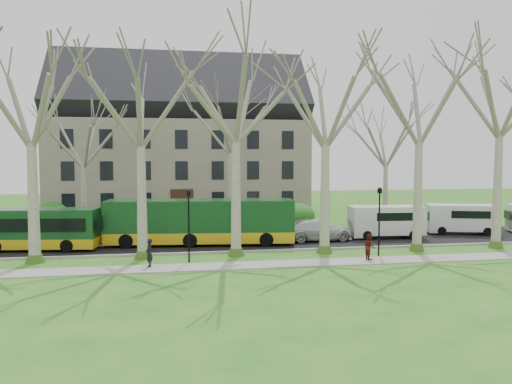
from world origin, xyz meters
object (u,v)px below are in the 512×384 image
(bus_lead, at_px, (12,229))
(pedestrian_b, at_px, (369,247))
(sedan, at_px, (317,230))
(pedestrian_a, at_px, (149,253))
(bus_follow, at_px, (200,221))
(van_b, at_px, (462,219))
(van_a, at_px, (386,222))

(bus_lead, bearing_deg, pedestrian_b, -9.89)
(sedan, relative_size, pedestrian_b, 3.45)
(pedestrian_a, bearing_deg, sedan, 128.52)
(bus_follow, xyz_separation_m, sedan, (8.64, 0.15, -0.86))
(van_b, distance_m, pedestrian_b, 14.17)
(pedestrian_b, bearing_deg, van_a, -33.14)
(sedan, height_order, pedestrian_a, pedestrian_a)
(bus_lead, bearing_deg, sedan, 7.95)
(van_a, height_order, pedestrian_a, van_a)
(sedan, xyz_separation_m, pedestrian_b, (1.19, -7.20, -0.00))
(sedan, distance_m, van_a, 5.71)
(van_a, bearing_deg, bus_lead, -174.42)
(sedan, bearing_deg, van_a, -90.01)
(van_b, bearing_deg, pedestrian_b, -126.42)
(van_b, relative_size, pedestrian_a, 3.37)
(sedan, distance_m, pedestrian_a, 13.88)
(van_b, bearing_deg, sedan, -157.36)
(bus_follow, bearing_deg, van_b, 9.74)
(van_a, xyz_separation_m, pedestrian_a, (-17.63, -7.42, -0.42))
(van_b, bearing_deg, bus_lead, -160.53)
(bus_follow, xyz_separation_m, pedestrian_b, (9.83, -7.05, -0.86))
(van_a, bearing_deg, van_b, 11.60)
(bus_follow, bearing_deg, pedestrian_b, -29.59)
(bus_lead, relative_size, van_b, 2.11)
(bus_follow, height_order, van_b, bus_follow)
(pedestrian_a, bearing_deg, bus_lead, -118.57)
(sedan, bearing_deg, van_b, -88.03)
(sedan, bearing_deg, pedestrian_a, 117.05)
(van_b, xyz_separation_m, pedestrian_a, (-24.52, -8.28, -0.38))
(bus_lead, xyz_separation_m, pedestrian_a, (9.32, -6.89, -0.62))
(bus_follow, xyz_separation_m, pedestrian_a, (-3.31, -6.91, -0.84))
(bus_follow, distance_m, sedan, 8.69)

